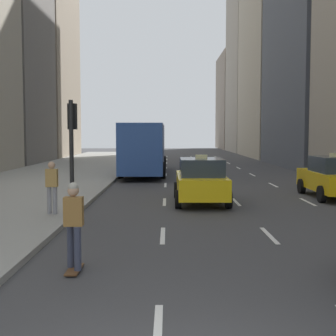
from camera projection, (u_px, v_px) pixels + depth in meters
sidewalk_left at (64, 172)px, 31.20m from camera, size 8.00×66.00×0.15m
lane_markings at (213, 179)px, 27.23m from camera, size 5.72×56.00×0.01m
taxi_lead at (200, 180)px, 17.93m from camera, size 2.02×4.40×1.87m
taxi_second at (333, 177)px, 19.38m from camera, size 2.02×4.40×1.87m
city_bus at (144, 147)px, 30.85m from camera, size 2.80×11.61×3.25m
skateboarder at (73, 223)px, 8.98m from camera, size 0.36×0.80×1.75m
pedestrian_mid_block at (51, 185)px, 14.62m from camera, size 0.36×0.22×1.65m
traffic_light_pole at (71, 143)px, 13.07m from camera, size 0.24×0.42×3.60m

